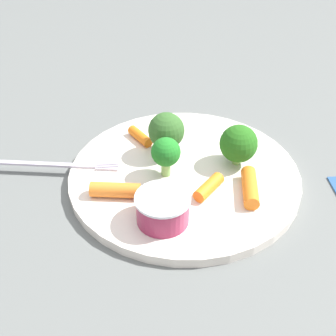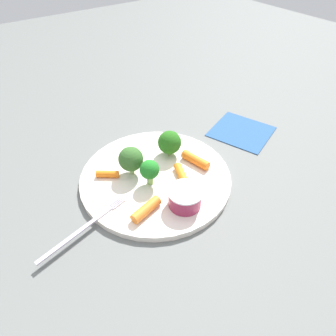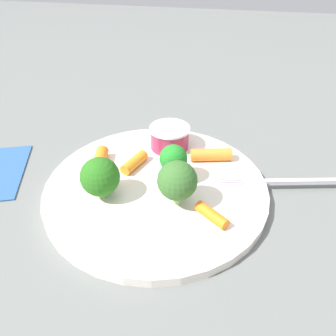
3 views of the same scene
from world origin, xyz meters
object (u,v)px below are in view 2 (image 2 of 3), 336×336
object	(u,v)px
carrot_stick_0	(146,209)
broccoli_floret_1	(150,170)
carrot_stick_3	(108,174)
napkin	(241,131)
broccoli_floret_2	(131,159)
carrot_stick_1	(181,173)
carrot_stick_2	(195,160)
fork	(85,227)
plate	(156,177)
broccoli_floret_0	(170,142)
sauce_cup	(187,197)

from	to	relation	value
carrot_stick_0	broccoli_floret_1	bearing A→B (deg)	51.29
carrot_stick_3	napkin	distance (m)	0.33
broccoli_floret_1	broccoli_floret_2	bearing A→B (deg)	106.22
carrot_stick_0	carrot_stick_1	distance (m)	0.11
broccoli_floret_2	carrot_stick_0	bearing A→B (deg)	-107.70
carrot_stick_2	fork	xyz separation A→B (m)	(-0.24, -0.02, -0.01)
napkin	carrot_stick_2	bearing A→B (deg)	-168.71
plate	carrot_stick_1	world-z (taller)	carrot_stick_1
broccoli_floret_0	broccoli_floret_2	xyz separation A→B (m)	(-0.09, -0.00, 0.00)
carrot_stick_0	carrot_stick_2	bearing A→B (deg)	18.49
sauce_cup	carrot_stick_1	bearing A→B (deg)	60.88
plate	broccoli_floret_2	world-z (taller)	broccoli_floret_2
sauce_cup	broccoli_floret_2	size ratio (longest dim) A/B	1.03
plate	napkin	xyz separation A→B (m)	(0.25, 0.02, -0.00)
plate	carrot_stick_2	bearing A→B (deg)	-12.31
carrot_stick_2	carrot_stick_3	bearing A→B (deg)	157.02
plate	napkin	bearing A→B (deg)	3.51
sauce_cup	broccoli_floret_2	bearing A→B (deg)	106.89
fork	sauce_cup	bearing A→B (deg)	-18.35
plate	broccoli_floret_0	size ratio (longest dim) A/B	5.34
broccoli_floret_0	napkin	world-z (taller)	broccoli_floret_0
carrot_stick_0	napkin	xyz separation A→B (m)	(0.31, 0.08, -0.02)
fork	carrot_stick_0	bearing A→B (deg)	-18.42
broccoli_floret_0	carrot_stick_1	size ratio (longest dim) A/B	1.20
carrot_stick_3	broccoli_floret_2	bearing A→B (deg)	-23.01
napkin	carrot_stick_0	bearing A→B (deg)	-165.30
carrot_stick_0	napkin	bearing A→B (deg)	14.70
broccoli_floret_1	broccoli_floret_2	distance (m)	0.04
broccoli_floret_2	carrot_stick_1	distance (m)	0.10
fork	napkin	bearing A→B (deg)	7.11
sauce_cup	broccoli_floret_1	world-z (taller)	broccoli_floret_1
plate	broccoli_floret_2	size ratio (longest dim) A/B	4.91
broccoli_floret_2	carrot_stick_0	world-z (taller)	broccoli_floret_2
broccoli_floret_1	carrot_stick_3	size ratio (longest dim) A/B	1.22
carrot_stick_1	fork	size ratio (longest dim) A/B	0.27
broccoli_floret_1	carrot_stick_3	distance (m)	0.09
broccoli_floret_2	carrot_stick_2	world-z (taller)	broccoli_floret_2
sauce_cup	carrot_stick_3	xyz separation A→B (m)	(-0.08, 0.14, -0.01)
napkin	carrot_stick_3	bearing A→B (deg)	174.12
plate	carrot_stick_0	xyz separation A→B (m)	(-0.06, -0.07, 0.01)
sauce_cup	carrot_stick_3	bearing A→B (deg)	119.77
broccoli_floret_1	fork	size ratio (longest dim) A/B	0.31
broccoli_floret_0	fork	bearing A→B (deg)	-161.85
carrot_stick_1	plate	bearing A→B (deg)	141.28
sauce_cup	carrot_stick_0	size ratio (longest dim) A/B	1.04
carrot_stick_1	broccoli_floret_0	bearing A→B (deg)	71.82
broccoli_floret_0	carrot_stick_1	bearing A→B (deg)	-108.18
broccoli_floret_2	broccoli_floret_0	bearing A→B (deg)	2.94
carrot_stick_0	sauce_cup	bearing A→B (deg)	-18.25
carrot_stick_3	sauce_cup	bearing A→B (deg)	-60.23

